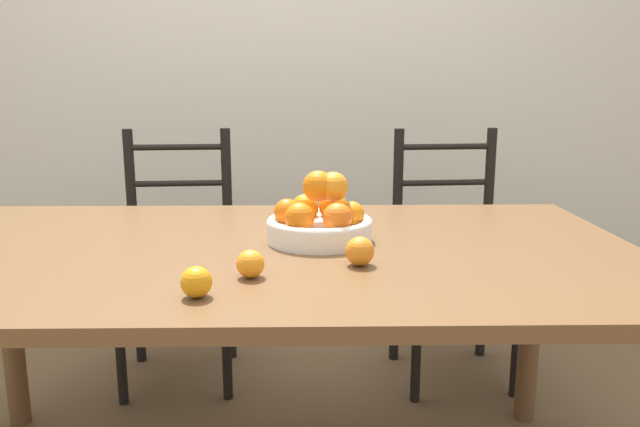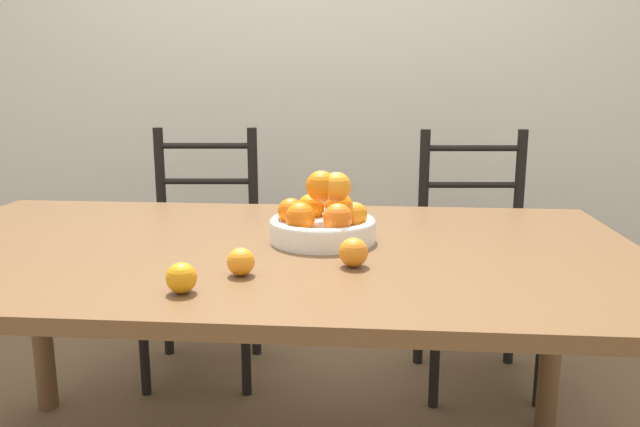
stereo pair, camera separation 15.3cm
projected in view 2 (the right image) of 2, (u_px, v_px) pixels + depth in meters
The scene contains 8 objects.
wall_back at pixel (316, 51), 2.99m from camera, with size 8.00×0.06×2.60m.
dining_table at pixel (263, 274), 1.61m from camera, with size 1.91×1.06×0.75m.
fruit_bowl at pixel (323, 218), 1.62m from camera, with size 0.28×0.28×0.19m.
orange_loose_0 at pixel (354, 252), 1.40m from camera, with size 0.07×0.07×0.07m.
orange_loose_1 at pixel (241, 262), 1.34m from camera, with size 0.06×0.06×0.06m.
orange_loose_2 at pixel (181, 278), 1.23m from camera, with size 0.06×0.06×0.06m.
chair_left at pixel (203, 258), 2.48m from camera, with size 0.45×0.43×0.97m.
chair_right at pixel (477, 265), 2.39m from camera, with size 0.45×0.43×0.97m.
Camera 2 is at (0.28, -1.52, 1.16)m, focal length 35.00 mm.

